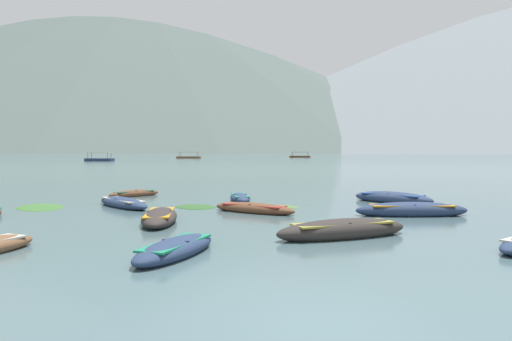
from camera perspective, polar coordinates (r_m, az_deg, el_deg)
name	(u,v)px	position (r m, az deg, el deg)	size (l,w,h in m)	color
ground_plane	(283,152)	(1506.85, 3.36, 2.23)	(6000.00, 6000.00, 0.00)	#476066
mountain_1	(139,66)	(1531.41, -14.16, 12.30)	(1990.02, 1990.02, 538.64)	#4C5B56
mountain_2	(353,85)	(1857.32, 11.86, 10.25)	(1270.72, 1270.72, 519.90)	slate
rowboat_0	(123,203)	(22.09, -15.99, -3.84)	(3.80, 3.98, 0.54)	navy
rowboat_1	(240,198)	(23.97, -1.96, -3.35)	(1.63, 3.40, 0.44)	navy
rowboat_2	(160,217)	(16.90, -11.74, -5.64)	(1.82, 4.04, 0.58)	#2D2826
rowboat_4	(176,249)	(11.58, -9.82, -9.42)	(1.95, 3.53, 0.51)	navy
rowboat_5	(343,230)	(13.99, 10.61, -7.17)	(4.37, 2.87, 0.68)	#2D2826
rowboat_6	(392,198)	(24.02, 16.38, -3.27)	(4.00, 3.79, 0.67)	navy
rowboat_7	(134,194)	(27.03, -14.69, -2.77)	(2.64, 2.81, 0.46)	brown
rowboat_9	(412,210)	(19.32, 18.52, -4.64)	(4.51, 1.54, 0.67)	navy
rowboat_11	(254,209)	(19.26, -0.27, -4.68)	(3.83, 2.79, 0.51)	brown
ferry_0	(189,157)	(174.46, -8.24, 1.63)	(8.87, 3.80, 2.54)	brown
ferry_1	(99,159)	(129.72, -18.63, 1.30)	(7.48, 3.21, 2.54)	navy
ferry_2	(300,156)	(199.82, 5.41, 1.73)	(9.09, 4.02, 2.54)	brown
weed_patch_0	(279,207)	(21.09, 2.88, -4.51)	(1.27, 1.73, 0.14)	#477033
weed_patch_1	(40,207)	(23.13, -24.95, -4.12)	(3.13, 1.94, 0.14)	#38662D
weed_patch_2	(196,207)	(21.32, -7.43, -4.46)	(2.11, 1.71, 0.14)	#2D5628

